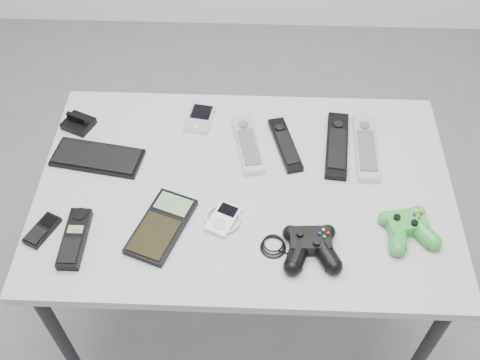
{
  "coord_description": "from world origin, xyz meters",
  "views": [
    {
      "loc": [
        0.1,
        -0.8,
        1.79
      ],
      "look_at": [
        0.07,
        0.08,
        0.71
      ],
      "focal_mm": 42.0,
      "sensor_mm": 36.0,
      "label": 1
    }
  ],
  "objects_px": {
    "remote_silver_a": "(248,143)",
    "mobile_phone": "(42,230)",
    "mp3_player": "(223,219)",
    "pda_keyboard": "(97,157)",
    "remote_black_a": "(285,144)",
    "controller_green": "(408,227)",
    "cordless_handset": "(75,238)",
    "controller_black": "(311,245)",
    "remote_black_b": "(337,145)",
    "calculator": "(161,226)",
    "remote_silver_b": "(366,146)",
    "desk": "(245,200)",
    "pda": "(200,118)"
  },
  "relations": [
    {
      "from": "desk",
      "to": "cordless_handset",
      "type": "bearing_deg",
      "value": -155.05
    },
    {
      "from": "desk",
      "to": "remote_silver_a",
      "type": "relative_size",
      "value": 5.03
    },
    {
      "from": "desk",
      "to": "cordless_handset",
      "type": "height_order",
      "value": "cordless_handset"
    },
    {
      "from": "desk",
      "to": "remote_black_a",
      "type": "relative_size",
      "value": 5.48
    },
    {
      "from": "cordless_handset",
      "to": "controller_black",
      "type": "relative_size",
      "value": 0.71
    },
    {
      "from": "remote_silver_b",
      "to": "controller_black",
      "type": "bearing_deg",
      "value": -114.63
    },
    {
      "from": "mobile_phone",
      "to": "calculator",
      "type": "xyz_separation_m",
      "value": [
        0.28,
        0.02,
        0.0
      ]
    },
    {
      "from": "desk",
      "to": "remote_silver_a",
      "type": "xyz_separation_m",
      "value": [
        0.0,
        0.14,
        0.07
      ]
    },
    {
      "from": "pda_keyboard",
      "to": "remote_silver_a",
      "type": "distance_m",
      "value": 0.39
    },
    {
      "from": "remote_silver_a",
      "to": "remote_black_b",
      "type": "relative_size",
      "value": 0.9
    },
    {
      "from": "pda_keyboard",
      "to": "pda",
      "type": "distance_m",
      "value": 0.3
    },
    {
      "from": "remote_black_a",
      "to": "controller_black",
      "type": "distance_m",
      "value": 0.33
    },
    {
      "from": "remote_silver_b",
      "to": "controller_green",
      "type": "height_order",
      "value": "controller_green"
    },
    {
      "from": "remote_silver_a",
      "to": "mobile_phone",
      "type": "relative_size",
      "value": 2.22
    },
    {
      "from": "controller_black",
      "to": "cordless_handset",
      "type": "bearing_deg",
      "value": 175.92
    },
    {
      "from": "remote_silver_b",
      "to": "calculator",
      "type": "xyz_separation_m",
      "value": [
        -0.5,
        -0.27,
        -0.0
      ]
    },
    {
      "from": "pda_keyboard",
      "to": "controller_green",
      "type": "xyz_separation_m",
      "value": [
        0.77,
        -0.2,
        0.01
      ]
    },
    {
      "from": "remote_silver_b",
      "to": "controller_green",
      "type": "relative_size",
      "value": 1.73
    },
    {
      "from": "remote_black_a",
      "to": "controller_green",
      "type": "relative_size",
      "value": 1.42
    },
    {
      "from": "cordless_handset",
      "to": "controller_green",
      "type": "bearing_deg",
      "value": 4.14
    },
    {
      "from": "pda_keyboard",
      "to": "cordless_handset",
      "type": "relative_size",
      "value": 1.46
    },
    {
      "from": "remote_black_b",
      "to": "calculator",
      "type": "bearing_deg",
      "value": -141.41
    },
    {
      "from": "remote_silver_a",
      "to": "remote_black_b",
      "type": "bearing_deg",
      "value": -11.18
    },
    {
      "from": "mobile_phone",
      "to": "mp3_player",
      "type": "relative_size",
      "value": 1.02
    },
    {
      "from": "remote_silver_a",
      "to": "mobile_phone",
      "type": "distance_m",
      "value": 0.55
    },
    {
      "from": "remote_black_a",
      "to": "remote_black_b",
      "type": "bearing_deg",
      "value": -14.79
    },
    {
      "from": "pda_keyboard",
      "to": "calculator",
      "type": "relative_size",
      "value": 1.18
    },
    {
      "from": "mp3_player",
      "to": "pda_keyboard",
      "type": "bearing_deg",
      "value": 175.09
    },
    {
      "from": "controller_black",
      "to": "mp3_player",
      "type": "bearing_deg",
      "value": 156.0
    },
    {
      "from": "remote_black_a",
      "to": "mp3_player",
      "type": "bearing_deg",
      "value": -136.92
    },
    {
      "from": "mp3_player",
      "to": "calculator",
      "type": "bearing_deg",
      "value": -145.69
    },
    {
      "from": "remote_black_a",
      "to": "controller_green",
      "type": "xyz_separation_m",
      "value": [
        0.28,
        -0.26,
        0.01
      ]
    },
    {
      "from": "remote_black_a",
      "to": "controller_black",
      "type": "xyz_separation_m",
      "value": [
        0.05,
        -0.32,
        0.01
      ]
    },
    {
      "from": "remote_black_a",
      "to": "cordless_handset",
      "type": "distance_m",
      "value": 0.58
    },
    {
      "from": "pda_keyboard",
      "to": "mobile_phone",
      "type": "xyz_separation_m",
      "value": [
        -0.08,
        -0.23,
        0.0
      ]
    },
    {
      "from": "pda_keyboard",
      "to": "pda",
      "type": "xyz_separation_m",
      "value": [
        0.25,
        0.15,
        0.0
      ]
    },
    {
      "from": "desk",
      "to": "pda",
      "type": "height_order",
      "value": "pda"
    },
    {
      "from": "desk",
      "to": "mobile_phone",
      "type": "relative_size",
      "value": 11.14
    },
    {
      "from": "remote_silver_b",
      "to": "mobile_phone",
      "type": "xyz_separation_m",
      "value": [
        -0.78,
        -0.29,
        -0.0
      ]
    },
    {
      "from": "desk",
      "to": "controller_black",
      "type": "xyz_separation_m",
      "value": [
        0.15,
        -0.19,
        0.08
      ]
    },
    {
      "from": "remote_black_a",
      "to": "calculator",
      "type": "height_order",
      "value": "same"
    },
    {
      "from": "mp3_player",
      "to": "controller_black",
      "type": "bearing_deg",
      "value": 3.23
    },
    {
      "from": "pda",
      "to": "remote_black_b",
      "type": "relative_size",
      "value": 0.45
    },
    {
      "from": "remote_silver_a",
      "to": "calculator",
      "type": "xyz_separation_m",
      "value": [
        -0.19,
        -0.27,
        -0.0
      ]
    },
    {
      "from": "cordless_handset",
      "to": "calculator",
      "type": "relative_size",
      "value": 0.81
    },
    {
      "from": "desk",
      "to": "pda",
      "type": "distance_m",
      "value": 0.27
    },
    {
      "from": "remote_black_a",
      "to": "calculator",
      "type": "xyz_separation_m",
      "value": [
        -0.29,
        -0.27,
        0.0
      ]
    },
    {
      "from": "remote_silver_a",
      "to": "cordless_handset",
      "type": "height_order",
      "value": "cordless_handset"
    },
    {
      "from": "pda_keyboard",
      "to": "mp3_player",
      "type": "height_order",
      "value": "mp3_player"
    },
    {
      "from": "pda_keyboard",
      "to": "mp3_player",
      "type": "bearing_deg",
      "value": -19.29
    }
  ]
}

